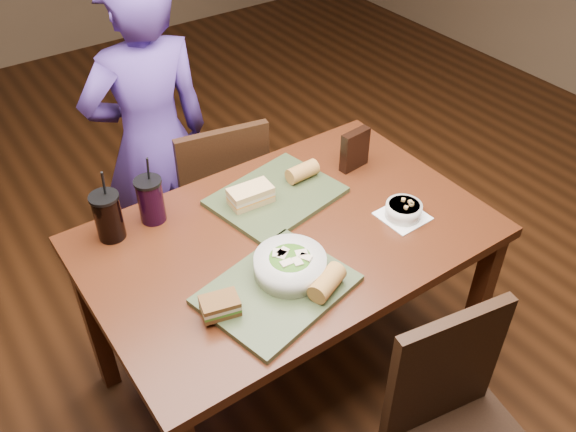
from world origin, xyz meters
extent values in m
plane|color=#381C0B|center=(0.00, 0.00, 0.00)|extent=(6.00, 6.00, 0.00)
cube|color=#411D0D|center=(0.60, -0.38, 0.35)|extent=(0.06, 0.06, 0.71)
cube|color=#411D0D|center=(-0.60, 0.38, 0.35)|extent=(0.06, 0.06, 0.71)
cube|color=#411D0D|center=(0.60, 0.38, 0.35)|extent=(0.06, 0.06, 0.71)
cube|color=#411D0D|center=(0.00, 0.00, 0.73)|extent=(1.30, 0.85, 0.04)
cube|color=black|center=(0.10, -0.62, 0.63)|extent=(0.37, 0.10, 0.44)
cube|color=black|center=(0.26, -0.63, 0.19)|extent=(0.04, 0.04, 0.38)
cube|color=black|center=(0.06, 0.69, 0.40)|extent=(0.44, 0.44, 0.04)
cube|color=black|center=(0.06, 0.52, 0.64)|extent=(0.37, 0.11, 0.44)
cube|color=black|center=(-0.10, 0.53, 0.19)|extent=(0.04, 0.04, 0.38)
cube|color=black|center=(0.22, 0.53, 0.19)|extent=(0.04, 0.04, 0.38)
cube|color=black|center=(-0.10, 0.84, 0.19)|extent=(0.04, 0.04, 0.38)
cube|color=black|center=(0.22, 0.84, 0.19)|extent=(0.04, 0.04, 0.38)
imported|color=#4C3188|center=(-0.11, 0.81, 0.71)|extent=(0.54, 0.37, 1.43)
cube|color=#313D21|center=(-0.18, -0.20, 0.76)|extent=(0.48, 0.41, 0.02)
cube|color=#313D21|center=(0.07, 0.17, 0.76)|extent=(0.47, 0.39, 0.02)
cylinder|color=silver|center=(-0.11, -0.17, 0.80)|extent=(0.22, 0.22, 0.06)
ellipsoid|color=#427219|center=(-0.11, -0.17, 0.81)|extent=(0.18, 0.18, 0.05)
cube|color=beige|center=(-0.14, -0.14, 0.84)|extent=(0.04, 0.04, 0.01)
cube|color=beige|center=(-0.08, -0.18, 0.84)|extent=(0.04, 0.04, 0.01)
cube|color=beige|center=(-0.14, -0.19, 0.84)|extent=(0.04, 0.03, 0.01)
cube|color=beige|center=(-0.08, -0.20, 0.84)|extent=(0.04, 0.04, 0.01)
cube|color=beige|center=(-0.12, -0.14, 0.84)|extent=(0.04, 0.03, 0.01)
cube|color=beige|center=(-0.13, -0.15, 0.84)|extent=(0.04, 0.04, 0.01)
cube|color=beige|center=(-0.11, -0.20, 0.84)|extent=(0.03, 0.04, 0.01)
cube|color=white|center=(0.36, -0.15, 0.75)|extent=(0.15, 0.15, 0.00)
cylinder|color=silver|center=(0.36, -0.15, 0.78)|extent=(0.12, 0.12, 0.05)
cylinder|color=black|center=(0.36, -0.15, 0.80)|extent=(0.10, 0.10, 0.01)
cube|color=#B28947|center=(0.39, -0.16, 0.81)|extent=(0.01, 0.01, 0.01)
cube|color=#B28947|center=(0.38, -0.17, 0.81)|extent=(0.01, 0.01, 0.01)
cube|color=#B28947|center=(0.37, -0.14, 0.81)|extent=(0.02, 0.02, 0.01)
cube|color=#B28947|center=(0.38, -0.17, 0.81)|extent=(0.02, 0.02, 0.01)
cube|color=#B28947|center=(0.35, -0.17, 0.81)|extent=(0.02, 0.02, 0.01)
cube|color=#593819|center=(-0.36, -0.19, 0.78)|extent=(0.12, 0.10, 0.01)
cube|color=#3F721E|center=(-0.36, -0.19, 0.79)|extent=(0.12, 0.10, 0.01)
cube|color=beige|center=(-0.36, -0.19, 0.80)|extent=(0.12, 0.10, 0.01)
cube|color=#593819|center=(-0.36, -0.19, 0.81)|extent=(0.12, 0.10, 0.01)
cube|color=tan|center=(-0.02, 0.19, 0.78)|extent=(0.15, 0.09, 0.02)
cube|color=orange|center=(-0.02, 0.19, 0.79)|extent=(0.15, 0.09, 0.01)
cube|color=beige|center=(-0.02, 0.19, 0.80)|extent=(0.15, 0.09, 0.01)
cube|color=tan|center=(-0.02, 0.19, 0.82)|extent=(0.15, 0.09, 0.02)
cylinder|color=#AD7533|center=(-0.07, -0.29, 0.80)|extent=(0.14, 0.10, 0.06)
cylinder|color=#AD7533|center=(0.20, 0.20, 0.80)|extent=(0.12, 0.06, 0.06)
cylinder|color=black|center=(-0.48, 0.31, 0.83)|extent=(0.09, 0.09, 0.16)
cylinder|color=black|center=(-0.48, 0.31, 0.91)|extent=(0.09, 0.09, 0.01)
cylinder|color=black|center=(-0.47, 0.31, 0.96)|extent=(0.01, 0.03, 0.10)
cylinder|color=black|center=(-0.33, 0.31, 0.83)|extent=(0.09, 0.09, 0.15)
cylinder|color=black|center=(-0.33, 0.31, 0.90)|extent=(0.09, 0.09, 0.01)
cylinder|color=black|center=(-0.32, 0.31, 0.95)|extent=(0.01, 0.02, 0.10)
cube|color=black|center=(0.42, 0.17, 0.83)|extent=(0.12, 0.05, 0.15)
camera|label=1|loc=(-0.86, -1.23, 2.06)|focal=38.00mm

